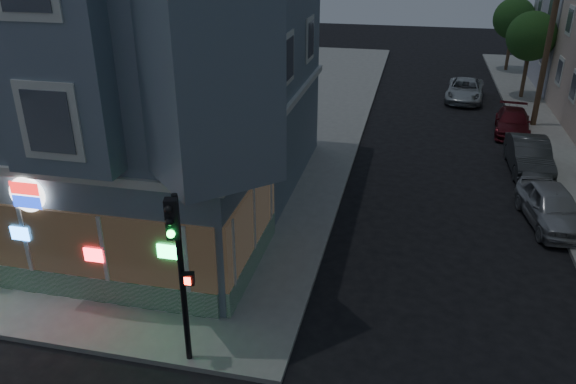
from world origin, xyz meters
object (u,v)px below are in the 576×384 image
(street_tree_far, at_px, (514,19))
(parked_car_a, at_px, (552,206))
(utility_pole, at_px, (549,38))
(parked_car_c, at_px, (513,122))
(street_tree_near, at_px, (531,36))
(parked_car_d, at_px, (465,90))
(parked_car_b, at_px, (529,156))
(traffic_signal, at_px, (178,255))

(street_tree_far, height_order, parked_car_a, street_tree_far)
(utility_pole, xyz_separation_m, parked_car_c, (-1.30, -1.35, -4.18))
(street_tree_near, xyz_separation_m, parked_car_d, (-3.60, -1.17, -3.28))
(utility_pole, relative_size, parked_car_c, 2.13)
(parked_car_b, bearing_deg, street_tree_near, 82.43)
(parked_car_a, relative_size, parked_car_b, 0.95)
(utility_pole, relative_size, street_tree_near, 1.70)
(street_tree_far, relative_size, traffic_signal, 1.18)
(parked_car_a, height_order, parked_car_c, parked_car_a)
(parked_car_a, bearing_deg, traffic_signal, -143.36)
(parked_car_c, relative_size, parked_car_d, 0.89)
(utility_pole, xyz_separation_m, parked_car_a, (-1.30, -11.90, -4.08))
(parked_car_c, bearing_deg, parked_car_b, -83.47)
(street_tree_far, bearing_deg, parked_car_b, -94.14)
(street_tree_near, height_order, street_tree_far, same)
(street_tree_far, bearing_deg, utility_pole, -90.82)
(parked_car_a, height_order, traffic_signal, traffic_signal)
(parked_car_c, bearing_deg, utility_pole, 52.52)
(street_tree_far, height_order, parked_car_b, street_tree_far)
(street_tree_near, xyz_separation_m, parked_car_c, (-1.50, -7.35, -3.32))
(utility_pole, distance_m, street_tree_far, 14.03)
(street_tree_near, bearing_deg, parked_car_b, -96.73)
(parked_car_a, xyz_separation_m, parked_car_c, (0.00, 10.56, -0.11))
(parked_car_c, bearing_deg, street_tree_near, 84.99)
(utility_pole, xyz_separation_m, parked_car_b, (-1.30, -6.70, -4.06))
(utility_pole, height_order, street_tree_near, utility_pole)
(street_tree_near, distance_m, traffic_signal, 30.14)
(street_tree_far, bearing_deg, parked_car_a, -93.31)
(utility_pole, relative_size, parked_car_b, 2.02)
(utility_pole, height_order, parked_car_d, utility_pole)
(utility_pole, bearing_deg, parked_car_c, -134.01)
(street_tree_far, relative_size, parked_car_d, 1.12)
(parked_car_b, relative_size, parked_car_d, 0.94)
(utility_pole, distance_m, street_tree_near, 6.06)
(utility_pole, bearing_deg, street_tree_far, 89.18)
(parked_car_c, distance_m, traffic_signal, 22.96)
(parked_car_d, bearing_deg, parked_car_c, -65.06)
(utility_pole, distance_m, parked_car_a, 12.65)
(utility_pole, xyz_separation_m, street_tree_far, (0.20, 14.00, -0.86))
(parked_car_c, distance_m, parked_car_d, 6.52)
(street_tree_far, relative_size, parked_car_a, 1.25)
(utility_pole, bearing_deg, parked_car_d, 125.15)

